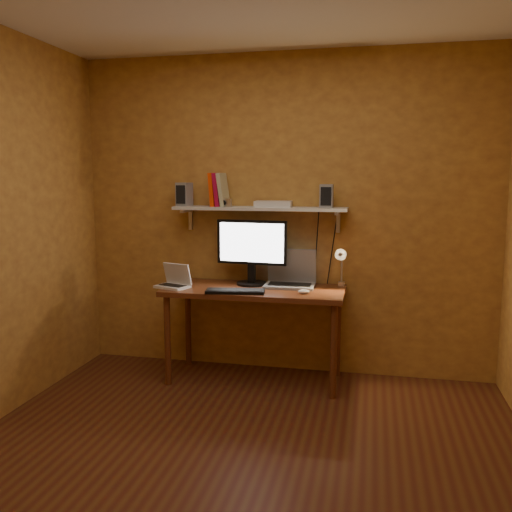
% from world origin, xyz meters
% --- Properties ---
extents(room, '(3.44, 3.24, 2.64)m').
position_xyz_m(room, '(0.00, 0.00, 1.30)').
color(room, '#553016').
rests_on(room, ground).
extents(desk, '(1.40, 0.60, 0.75)m').
position_xyz_m(desk, '(-0.18, 1.28, 0.66)').
color(desk, '#622F17').
rests_on(desk, ground).
extents(wall_shelf, '(1.40, 0.25, 0.21)m').
position_xyz_m(wall_shelf, '(-0.18, 1.47, 1.36)').
color(wall_shelf, silver).
rests_on(wall_shelf, room).
extents(monitor, '(0.58, 0.27, 0.52)m').
position_xyz_m(monitor, '(-0.23, 1.41, 1.04)').
color(monitor, black).
rests_on(monitor, desk).
extents(laptop, '(0.40, 0.29, 0.29)m').
position_xyz_m(laptop, '(0.08, 1.43, 0.83)').
color(laptop, gray).
rests_on(laptop, desk).
extents(netbook, '(0.29, 0.25, 0.19)m').
position_xyz_m(netbook, '(-0.80, 1.18, 0.80)').
color(netbook, white).
rests_on(netbook, desk).
extents(keyboard, '(0.46, 0.21, 0.02)m').
position_xyz_m(keyboard, '(-0.28, 1.08, 0.76)').
color(keyboard, black).
rests_on(keyboard, desk).
extents(mouse, '(0.10, 0.08, 0.03)m').
position_xyz_m(mouse, '(0.23, 1.15, 0.77)').
color(mouse, white).
rests_on(mouse, desk).
extents(desk_lamp, '(0.09, 0.23, 0.38)m').
position_xyz_m(desk_lamp, '(0.48, 1.41, 0.96)').
color(desk_lamp, silver).
rests_on(desk_lamp, desk).
extents(speaker_left, '(0.13, 0.13, 0.19)m').
position_xyz_m(speaker_left, '(-0.82, 1.48, 1.47)').
color(speaker_left, gray).
rests_on(speaker_left, wall_shelf).
extents(speaker_right, '(0.10, 0.10, 0.18)m').
position_xyz_m(speaker_right, '(0.35, 1.47, 1.47)').
color(speaker_right, gray).
rests_on(speaker_right, wall_shelf).
extents(books, '(0.14, 0.19, 0.27)m').
position_xyz_m(books, '(-0.52, 1.48, 1.51)').
color(books, '#E93908').
rests_on(books, wall_shelf).
extents(shelf_camera, '(0.12, 0.06, 0.07)m').
position_xyz_m(shelf_camera, '(-0.45, 1.42, 1.41)').
color(shelf_camera, silver).
rests_on(shelf_camera, wall_shelf).
extents(router, '(0.30, 0.21, 0.05)m').
position_xyz_m(router, '(-0.07, 1.48, 1.40)').
color(router, white).
rests_on(router, wall_shelf).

